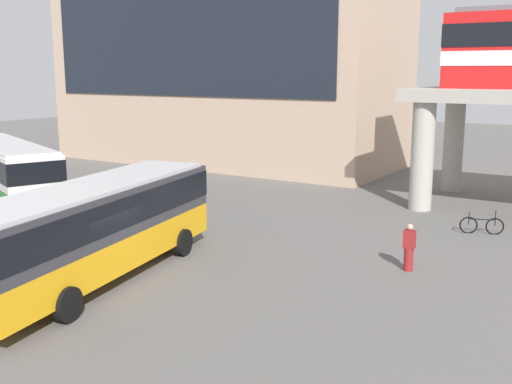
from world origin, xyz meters
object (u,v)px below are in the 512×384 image
at_px(bus_main, 95,222).
at_px(bus_secondary, 6,167).
at_px(station_building, 226,34).
at_px(pedestrian_near_building, 409,249).
at_px(bicycle_black, 482,225).

relative_size(bus_main, bus_secondary, 1.01).
bearing_deg(bus_main, station_building, 116.06).
bearing_deg(bus_main, bus_secondary, 155.55).
relative_size(station_building, pedestrian_near_building, 15.39).
bearing_deg(station_building, bicycle_black, -29.02).
height_order(station_building, pedestrian_near_building, station_building).
height_order(bus_main, bicycle_black, bus_main).
xyz_separation_m(station_building, bus_secondary, (-0.32, -18.98, -7.41)).
bearing_deg(bus_main, pedestrian_near_building, 38.12).
distance_m(station_building, bus_main, 28.37).
bearing_deg(bus_main, bicycle_black, 54.21).
height_order(station_building, bicycle_black, station_building).
relative_size(bus_secondary, pedestrian_near_building, 6.78).
height_order(bicycle_black, pedestrian_near_building, pedestrian_near_building).
distance_m(station_building, bus_secondary, 20.38).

